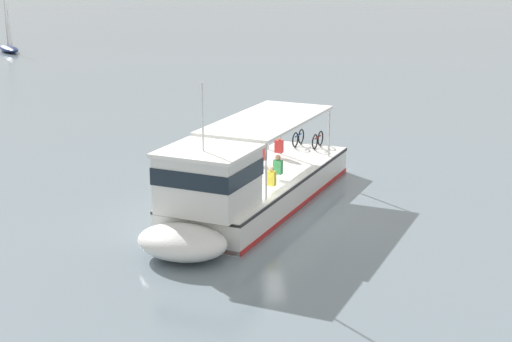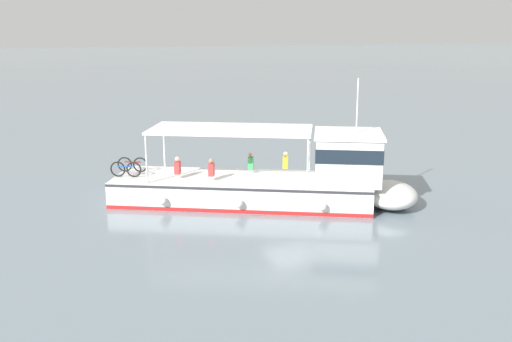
{
  "view_description": "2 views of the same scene",
  "coord_description": "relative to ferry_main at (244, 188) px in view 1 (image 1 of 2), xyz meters",
  "views": [
    {
      "loc": [
        -25.85,
        0.6,
        9.18
      ],
      "look_at": [
        1.69,
        -0.28,
        1.4
      ],
      "focal_mm": 54.17,
      "sensor_mm": 36.0,
      "label": 1
    },
    {
      "loc": [
        9.75,
        22.44,
        7.32
      ],
      "look_at": [
        1.69,
        -0.28,
        1.4
      ],
      "focal_mm": 41.47,
      "sensor_mm": 36.0,
      "label": 2
    }
  ],
  "objects": [
    {
      "name": "sailboat_mid_channel",
      "position": [
        49.04,
        21.92,
        -0.47
      ],
      "size": [
        4.88,
        3.54,
        5.4
      ],
      "color": "navy",
      "rests_on": "ground"
    },
    {
      "name": "ground_plane",
      "position": [
        -0.78,
        -0.16,
        -1.02
      ],
      "size": [
        400.0,
        400.0,
        0.0
      ],
      "primitive_type": "plane",
      "color": "slate"
    },
    {
      "name": "ferry_main",
      "position": [
        0.0,
        0.0,
        0.0
      ],
      "size": [
        12.77,
        8.36,
        5.32
      ],
      "color": "white",
      "rests_on": "ground"
    }
  ]
}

